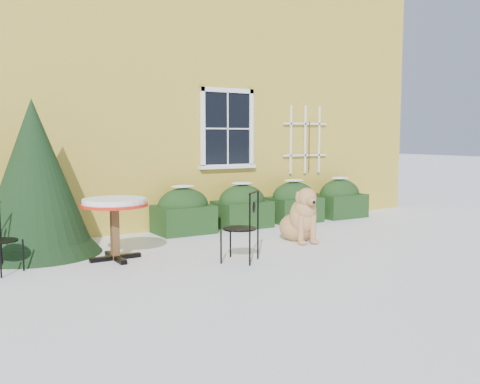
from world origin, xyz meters
TOP-DOWN VIEW (x-y plane):
  - ground at (0.00, 0.00)m, footprint 80.00×80.00m
  - house at (0.00, 7.00)m, footprint 12.40×8.40m
  - hedge_row at (1.65, 2.55)m, footprint 4.95×0.80m
  - evergreen_shrub at (-3.02, 2.11)m, footprint 1.98×1.98m
  - bistro_table at (-2.12, 1.08)m, footprint 0.98×0.98m
  - patio_chair_near at (-0.57, -0.00)m, footprint 0.64×0.64m
  - dog at (1.08, 0.73)m, footprint 0.75×1.04m

SIDE VIEW (x-z plane):
  - ground at x=0.00m, z-range 0.00..0.00m
  - dog at x=1.08m, z-range -0.10..0.88m
  - hedge_row at x=1.65m, z-range -0.05..0.86m
  - patio_chair_near at x=-0.57m, z-range 0.00..1.03m
  - bistro_table at x=-2.12m, z-range 0.30..1.22m
  - evergreen_shrub at x=-3.02m, z-range -0.23..2.16m
  - house at x=0.00m, z-range 0.02..6.42m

